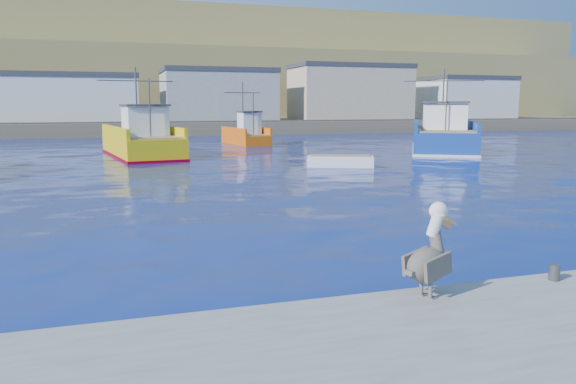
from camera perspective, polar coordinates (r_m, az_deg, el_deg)
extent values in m
plane|color=navy|center=(12.92, 4.62, -7.88)|extent=(260.00, 260.00, 0.00)
cylinder|color=#4C4C4C|center=(11.56, 25.43, -7.39)|extent=(0.20, 0.20, 0.30)
cube|color=brown|center=(83.62, -14.51, 6.54)|extent=(160.00, 30.00, 1.60)
cube|color=olive|center=(109.56, -15.41, 9.70)|extent=(180.00, 40.00, 14.00)
cube|color=olive|center=(129.73, -15.88, 11.71)|extent=(200.00, 40.00, 24.00)
cube|color=#2D2D2D|center=(72.62, -14.03, 6.93)|extent=(150.00, 5.00, 0.10)
cube|color=silver|center=(78.62, -21.77, 8.66)|extent=(18.00, 11.00, 5.50)
cube|color=#333338|center=(78.70, -21.90, 10.88)|extent=(18.36, 11.22, 0.60)
cube|color=gray|center=(79.81, -7.13, 9.57)|extent=(15.00, 10.00, 6.50)
cube|color=#333338|center=(79.94, -7.18, 12.11)|extent=(15.30, 10.20, 0.60)
cube|color=tan|center=(85.79, 6.31, 9.86)|extent=(17.00, 9.00, 7.50)
cube|color=#333338|center=(85.97, 6.36, 12.56)|extent=(17.34, 9.18, 0.60)
cube|color=silver|center=(95.64, 17.46, 8.95)|extent=(13.00, 10.00, 6.00)
cube|color=#333338|center=(95.73, 17.55, 10.92)|extent=(13.26, 10.20, 0.60)
cube|color=#DFBA0D|center=(42.86, -14.68, 4.57)|extent=(5.50, 11.93, 1.49)
cube|color=#DFBA0D|center=(43.19, -12.29, 6.14)|extent=(1.77, 11.19, 0.70)
cube|color=#DFBA0D|center=(42.49, -17.22, 5.91)|extent=(1.77, 11.19, 0.70)
cube|color=maroon|center=(42.91, -14.64, 3.64)|extent=(5.61, 12.16, 0.25)
cube|color=#8C7251|center=(42.81, -14.72, 5.63)|extent=(5.12, 11.43, 0.10)
cube|color=white|center=(41.08, -14.32, 6.99)|extent=(3.14, 3.22, 2.00)
cube|color=#333338|center=(41.07, -14.37, 8.53)|extent=(3.39, 3.59, 0.15)
cylinder|color=#4C4C4C|center=(43.89, -15.13, 8.89)|extent=(0.14, 0.14, 5.00)
cylinder|color=#4C4C4C|center=(39.38, -13.87, 8.25)|extent=(0.11, 0.11, 4.00)
cylinder|color=#4C4C4C|center=(43.92, -15.21, 10.84)|extent=(5.52, 0.84, 0.08)
cube|color=navy|center=(48.42, 15.39, 5.13)|extent=(10.69, 13.81, 1.73)
cube|color=navy|center=(48.52, 18.04, 6.46)|extent=(6.78, 11.39, 0.70)
cube|color=navy|center=(48.31, 12.85, 6.66)|extent=(6.78, 11.39, 0.70)
cube|color=silver|center=(48.48, 15.35, 4.17)|extent=(10.90, 14.09, 0.25)
cube|color=#8C7251|center=(48.38, 15.44, 6.21)|extent=(10.10, 13.17, 0.10)
cube|color=white|center=(46.36, 15.61, 7.40)|extent=(4.48, 4.50, 2.00)
cube|color=#333338|center=(46.35, 15.67, 8.76)|extent=(4.88, 4.96, 0.15)
cylinder|color=#4C4C4C|center=(49.67, 15.48, 9.10)|extent=(0.16, 0.16, 5.00)
cylinder|color=#4C4C4C|center=(44.36, 15.79, 8.51)|extent=(0.14, 0.14, 4.00)
cylinder|color=#4C4C4C|center=(49.70, 15.55, 10.83)|extent=(5.66, 3.34, 0.08)
cube|color=#DD5A0B|center=(54.45, -4.32, 5.36)|extent=(3.45, 7.20, 0.90)
cube|color=#DD5A0B|center=(54.85, -3.13, 6.23)|extent=(1.02, 6.75, 0.70)
cube|color=#DD5A0B|center=(53.99, -5.55, 6.16)|extent=(1.02, 6.75, 0.70)
cube|color=#8C7251|center=(54.42, -4.33, 5.89)|extent=(3.21, 6.89, 0.10)
cube|color=white|center=(53.41, -3.95, 6.96)|extent=(2.02, 1.95, 2.00)
cube|color=#333338|center=(53.38, -3.96, 8.14)|extent=(2.18, 2.17, 0.15)
cylinder|color=#4C4C4C|center=(55.00, -4.62, 8.47)|extent=(0.13, 0.13, 5.00)
cylinder|color=#4C4C4C|center=(52.42, -3.55, 7.92)|extent=(0.11, 0.11, 4.00)
cylinder|color=#4C4C4C|center=(55.01, -4.64, 10.03)|extent=(3.61, 0.54, 0.08)
cube|color=silver|center=(34.25, 5.33, 2.98)|extent=(4.21, 2.84, 0.80)
cube|color=#8C7251|center=(34.21, 5.34, 3.70)|extent=(3.72, 2.41, 0.08)
cylinder|color=#595451|center=(9.80, 14.27, -9.62)|extent=(0.09, 0.09, 0.30)
cube|color=#595451|center=(9.88, 14.44, -10.34)|extent=(0.18, 0.17, 0.02)
cylinder|color=#595451|center=(9.91, 13.40, -9.37)|extent=(0.09, 0.09, 0.30)
cube|color=#595451|center=(10.00, 13.57, -10.08)|extent=(0.18, 0.17, 0.02)
ellipsoid|color=#38332D|center=(9.76, 14.02, -7.24)|extent=(1.00, 0.78, 0.60)
cube|color=#38332D|center=(9.59, 15.01, -7.39)|extent=(0.66, 0.29, 0.44)
cube|color=#38332D|center=(9.88, 12.87, -6.84)|extent=(0.66, 0.29, 0.44)
cube|color=#38332D|center=(9.49, 12.52, -8.07)|extent=(0.27, 0.23, 0.13)
cylinder|color=#38332D|center=(9.83, 14.86, -5.16)|extent=(0.30, 0.36, 0.48)
cylinder|color=white|center=(9.71, 14.74, -3.17)|extent=(0.28, 0.36, 0.45)
ellipsoid|color=white|center=(9.72, 15.04, -1.85)|extent=(0.43, 0.38, 0.30)
cone|color=gold|center=(9.97, 15.98, -2.75)|extent=(0.62, 0.34, 0.42)
cube|color=tan|center=(9.90, 15.58, -3.06)|extent=(0.36, 0.17, 0.26)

